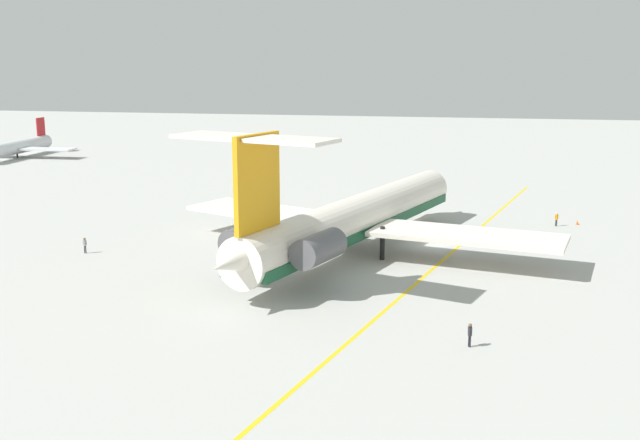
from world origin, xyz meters
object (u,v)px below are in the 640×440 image
(ground_crew_portside, at_px, (557,218))
(safety_cone_nose, at_px, (577,222))
(ground_crew_near_nose, at_px, (470,332))
(ground_crew_near_tail, at_px, (224,203))
(airliner_mid_right, at_px, (15,147))
(main_jetliner, at_px, (351,219))
(ground_crew_starboard, at_px, (85,243))

(ground_crew_portside, distance_m, safety_cone_nose, 3.14)
(ground_crew_near_nose, distance_m, ground_crew_near_tail, 54.89)
(airliner_mid_right, bearing_deg, main_jetliner, 49.17)
(ground_crew_starboard, bearing_deg, ground_crew_near_tail, 159.57)
(main_jetliner, distance_m, ground_crew_portside, 29.80)
(safety_cone_nose, bearing_deg, main_jetliner, 129.27)
(ground_crew_starboard, height_order, safety_cone_nose, ground_crew_starboard)
(ground_crew_portside, xyz_separation_m, safety_cone_nose, (1.43, -2.67, -0.81))
(safety_cone_nose, bearing_deg, airliner_mid_right, 68.09)
(main_jetliner, distance_m, ground_crew_starboard, 28.48)
(airliner_mid_right, xyz_separation_m, safety_cone_nose, (-43.35, -107.78, -1.98))
(ground_crew_near_tail, height_order, safety_cone_nose, ground_crew_near_tail)
(ground_crew_near_tail, bearing_deg, airliner_mid_right, -119.30)
(ground_crew_portside, bearing_deg, ground_crew_starboard, -89.16)
(main_jetliner, relative_size, safety_cone_nose, 87.18)
(ground_crew_near_nose, xyz_separation_m, safety_cone_nose, (44.42, -12.51, -0.85))
(safety_cone_nose, bearing_deg, ground_crew_near_tail, 91.31)
(airliner_mid_right, xyz_separation_m, ground_crew_near_nose, (-87.77, -95.27, -1.13))
(main_jetliner, relative_size, ground_crew_portside, 27.92)
(ground_crew_near_tail, distance_m, safety_cone_nose, 46.17)
(airliner_mid_right, distance_m, ground_crew_near_nose, 129.54)
(ground_crew_near_nose, distance_m, safety_cone_nose, 46.16)
(airliner_mid_right, bearing_deg, ground_crew_portside, 63.90)
(ground_crew_starboard, relative_size, safety_cone_nose, 3.09)
(ground_crew_near_nose, bearing_deg, ground_crew_portside, -142.65)
(main_jetliner, bearing_deg, ground_crew_near_nose, -134.59)
(ground_crew_portside, xyz_separation_m, ground_crew_starboard, (-24.40, 50.46, -0.01))
(ground_crew_near_nose, relative_size, ground_crew_near_tail, 1.04)
(ground_crew_near_tail, bearing_deg, safety_cone_nose, 97.79)
(ground_crew_starboard, bearing_deg, ground_crew_near_nose, 60.70)
(ground_crew_portside, bearing_deg, safety_cone_nose, 93.24)
(ground_crew_starboard, bearing_deg, ground_crew_portside, 111.10)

